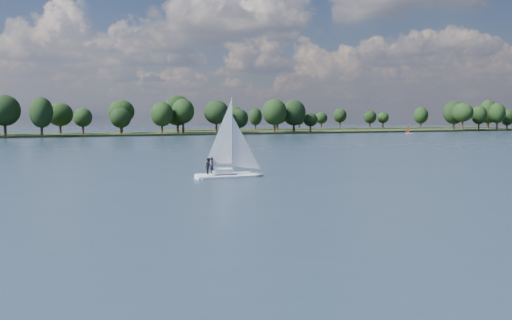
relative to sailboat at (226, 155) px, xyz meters
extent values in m
plane|color=#233342|center=(11.02, 56.28, -2.68)|extent=(700.00, 700.00, 0.00)
cube|color=black|center=(11.02, 168.28, -2.68)|extent=(660.00, 40.00, 1.50)
cube|color=black|center=(171.02, 216.28, -2.68)|extent=(220.00, 30.00, 1.40)
cube|color=white|center=(0.11, 0.00, -2.68)|extent=(7.43, 2.55, 0.86)
cube|color=white|center=(0.11, 0.00, -1.82)|extent=(2.23, 1.44, 0.54)
cylinder|color=silver|center=(0.11, 0.00, 2.20)|extent=(0.13, 0.13, 8.59)
imported|color=black|center=(-1.62, 0.27, -1.21)|extent=(0.58, 0.76, 1.85)
imported|color=black|center=(-2.22, -0.25, -1.21)|extent=(0.92, 1.06, 1.85)
cube|color=silver|center=(142.81, 130.48, -2.68)|extent=(3.08, 1.70, 0.47)
cylinder|color=silver|center=(142.81, 130.48, -0.35)|extent=(0.08, 0.08, 4.15)
camera|label=1|loc=(-25.92, -59.51, 4.21)|focal=40.00mm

